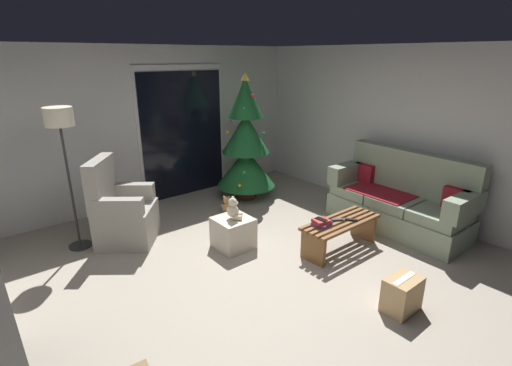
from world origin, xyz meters
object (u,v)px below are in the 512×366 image
(christmas_tree, at_px, (246,145))
(ottoman, at_px, (233,233))
(coffee_table, at_px, (340,230))
(teddy_bear_cream, at_px, (234,210))
(cell_phone, at_px, (321,219))
(remote_graphite, at_px, (337,220))
(cardboard_box_taped_mid_floor, at_px, (402,294))
(floor_lamp, at_px, (61,131))
(book_stack, at_px, (321,223))
(remote_black, at_px, (351,220))
(couch, at_px, (400,201))
(armchair, at_px, (122,213))
(teddy_bear_honey_by_tree, at_px, (227,206))

(christmas_tree, relative_size, ottoman, 4.74)
(coffee_table, distance_m, teddy_bear_cream, 1.36)
(ottoman, bearing_deg, cell_phone, -49.57)
(remote_graphite, relative_size, cardboard_box_taped_mid_floor, 0.43)
(christmas_tree, xyz_separation_m, floor_lamp, (-2.75, -0.05, 0.58))
(book_stack, height_order, teddy_bear_cream, teddy_bear_cream)
(remote_graphite, relative_size, floor_lamp, 0.09)
(remote_graphite, relative_size, book_stack, 0.66)
(book_stack, xyz_separation_m, ottoman, (-0.72, 0.83, -0.23))
(remote_black, height_order, ottoman, remote_black)
(couch, distance_m, remote_black, 1.07)
(remote_black, bearing_deg, christmas_tree, 53.45)
(christmas_tree, distance_m, floor_lamp, 2.81)
(christmas_tree, height_order, cardboard_box_taped_mid_floor, christmas_tree)
(book_stack, relative_size, cell_phone, 1.64)
(coffee_table, distance_m, remote_graphite, 0.15)
(cardboard_box_taped_mid_floor, bearing_deg, teddy_bear_cream, 104.18)
(christmas_tree, height_order, teddy_bear_cream, christmas_tree)
(book_stack, bearing_deg, floor_lamp, 137.17)
(ottoman, bearing_deg, remote_black, -40.99)
(armchair, distance_m, teddy_bear_cream, 1.47)
(book_stack, xyz_separation_m, cardboard_box_taped_mid_floor, (-0.20, -1.21, -0.26))
(ottoman, relative_size, cardboard_box_taped_mid_floor, 1.21)
(book_stack, height_order, teddy_bear_honey_by_tree, book_stack)
(couch, distance_m, floor_lamp, 4.48)
(cell_phone, xyz_separation_m, christmas_tree, (0.51, 2.14, 0.44))
(remote_black, bearing_deg, cell_phone, 127.36)
(armchair, height_order, cardboard_box_taped_mid_floor, armchair)
(teddy_bear_honey_by_tree, bearing_deg, book_stack, -84.97)
(christmas_tree, distance_m, teddy_bear_honey_by_tree, 1.09)
(coffee_table, distance_m, armchair, 2.81)
(remote_black, bearing_deg, remote_graphite, 107.32)
(armchair, xyz_separation_m, cardboard_box_taped_mid_floor, (1.55, -3.08, -0.23))
(remote_graphite, distance_m, floor_lamp, 3.46)
(remote_graphite, bearing_deg, cardboard_box_taped_mid_floor, -170.21)
(remote_black, distance_m, book_stack, 0.42)
(teddy_bear_honey_by_tree, bearing_deg, ottoman, -120.52)
(book_stack, height_order, ottoman, book_stack)
(book_stack, bearing_deg, cardboard_box_taped_mid_floor, -99.21)
(remote_graphite, bearing_deg, floor_lamp, 80.69)
(remote_black, height_order, book_stack, book_stack)
(coffee_table, distance_m, floor_lamp, 3.56)
(couch, xyz_separation_m, christmas_tree, (-0.96, 2.31, 0.52))
(book_stack, bearing_deg, remote_black, -19.34)
(coffee_table, bearing_deg, armchair, 136.54)
(remote_black, height_order, remote_graphite, same)
(remote_graphite, height_order, ottoman, remote_graphite)
(coffee_table, xyz_separation_m, book_stack, (-0.29, 0.06, 0.17))
(christmas_tree, relative_size, floor_lamp, 1.17)
(teddy_bear_cream, bearing_deg, book_stack, -49.15)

